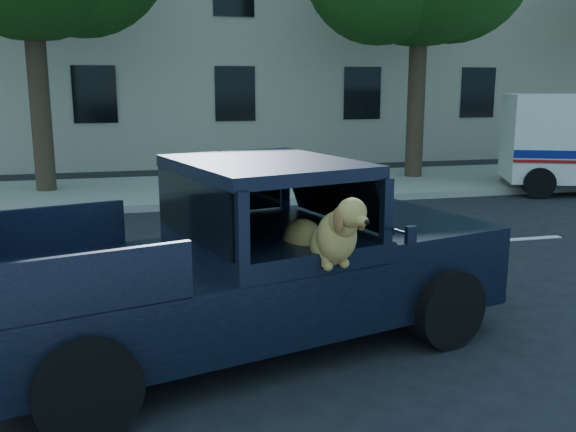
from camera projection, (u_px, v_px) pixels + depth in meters
name	position (u px, v px, depth m)	size (l,w,h in m)	color
ground	(361.00, 343.00, 6.40)	(120.00, 120.00, 0.00)	black
far_sidewalk	(225.00, 189.00, 15.12)	(60.00, 4.00, 0.15)	gray
lane_stripes	(405.00, 247.00, 10.10)	(21.60, 0.14, 0.01)	silver
building_main	(277.00, 23.00, 21.85)	(26.00, 6.00, 9.00)	#BBB39A
pickup_truck	(236.00, 287.00, 6.18)	(5.44, 3.29, 1.83)	black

